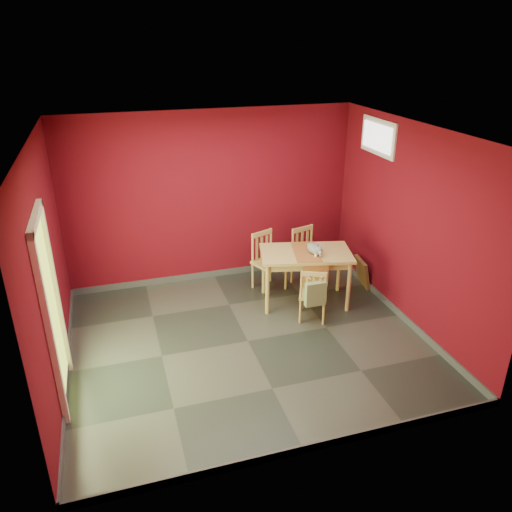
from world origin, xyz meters
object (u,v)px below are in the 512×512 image
object	(u,v)px
chair_far_left	(268,261)
tote_bag	(315,294)
chair_near	(313,293)
cat	(314,247)
dining_table	(306,258)
picture_frame	(362,272)
chair_far_right	(307,256)

from	to	relation	value
chair_far_left	tote_bag	size ratio (longest dim) A/B	2.26
chair_near	cat	size ratio (longest dim) A/B	2.12
dining_table	tote_bag	bearing A→B (deg)	-101.19
cat	picture_frame	bearing A→B (deg)	45.48
tote_bag	chair_far_left	bearing A→B (deg)	101.01
chair_far_right	chair_far_left	bearing A→B (deg)	177.25
chair_near	tote_bag	xyz separation A→B (m)	(-0.05, -0.19, 0.10)
chair_far_right	picture_frame	xyz separation A→B (m)	(0.83, -0.32, -0.25)
chair_near	chair_far_left	bearing A→B (deg)	105.41
tote_bag	picture_frame	xyz separation A→B (m)	(1.22, 0.93, -0.29)
picture_frame	chair_far_left	bearing A→B (deg)	166.63
chair_far_right	tote_bag	world-z (taller)	chair_far_right
chair_far_right	dining_table	bearing A→B (deg)	-115.08
dining_table	chair_far_left	xyz separation A→B (m)	(-0.39, 0.58, -0.24)
tote_bag	chair_near	bearing A→B (deg)	74.95
chair_far_right	picture_frame	distance (m)	0.92
chair_far_left	chair_near	world-z (taller)	chair_far_left
chair_near	dining_table	bearing A→B (deg)	80.28
picture_frame	tote_bag	bearing A→B (deg)	-142.61
chair_far_right	picture_frame	bearing A→B (deg)	-21.13
chair_far_right	tote_bag	xyz separation A→B (m)	(-0.40, -1.25, 0.04)
chair_near	cat	world-z (taller)	cat
tote_bag	picture_frame	world-z (taller)	tote_bag
chair_near	cat	distance (m)	0.70
dining_table	cat	bearing A→B (deg)	-30.19
dining_table	chair_far_left	world-z (taller)	chair_far_left
chair_far_left	tote_bag	xyz separation A→B (m)	(0.25, -1.28, 0.05)
chair_near	tote_bag	world-z (taller)	chair_near
chair_near	picture_frame	size ratio (longest dim) A/B	1.76
tote_bag	picture_frame	size ratio (longest dim) A/B	0.89
tote_bag	cat	distance (m)	0.79
dining_table	chair_far_right	bearing A→B (deg)	64.92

